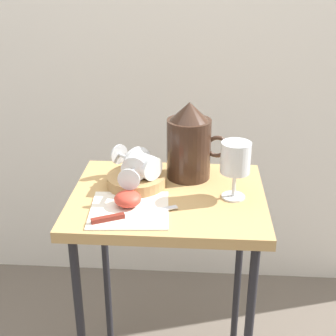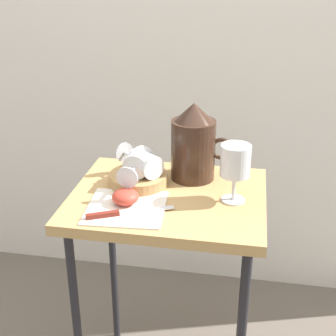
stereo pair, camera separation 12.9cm
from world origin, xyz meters
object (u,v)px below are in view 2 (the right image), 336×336
object	(u,v)px
table	(168,220)
basket_tray	(139,179)
pitcher	(193,148)
wine_glass_upright	(235,164)
wine_glass_tipped_near	(138,163)
apple_half_left	(125,197)
knife	(117,213)
wine_glass_tipped_far	(144,163)

from	to	relation	value
table	basket_tray	size ratio (longest dim) A/B	4.31
pitcher	wine_glass_upright	xyz separation A→B (m)	(0.13, -0.13, 0.02)
wine_glass_tipped_near	apple_half_left	size ratio (longest dim) A/B	2.12
knife	table	bearing A→B (deg)	53.76
wine_glass_tipped_near	wine_glass_upright	bearing A→B (deg)	-9.16
pitcher	knife	distance (m)	0.32
wine_glass_tipped_far	knife	size ratio (longest dim) A/B	0.74
basket_tray	apple_half_left	bearing A→B (deg)	-93.02
apple_half_left	knife	distance (m)	0.07
table	knife	size ratio (longest dim) A/B	3.40
wine_glass_tipped_near	wine_glass_tipped_far	distance (m)	0.02
basket_tray	knife	bearing A→B (deg)	-93.43
table	wine_glass_tipped_near	xyz separation A→B (m)	(-0.09, 0.04, 0.15)
apple_half_left	knife	xyz separation A→B (m)	(-0.00, -0.06, -0.02)
wine_glass_upright	knife	bearing A→B (deg)	-154.26
pitcher	knife	xyz separation A→B (m)	(-0.16, -0.27, -0.09)
basket_tray	apple_half_left	size ratio (longest dim) A/B	2.34
wine_glass_tipped_near	knife	xyz separation A→B (m)	(-0.01, -0.18, -0.06)
wine_glass_upright	knife	xyz separation A→B (m)	(-0.29, -0.14, -0.10)
wine_glass_tipped_far	apple_half_left	bearing A→B (deg)	-100.41
apple_half_left	knife	world-z (taller)	apple_half_left
basket_tray	apple_half_left	world-z (taller)	apple_half_left
wine_glass_tipped_far	table	bearing A→B (deg)	-30.28
basket_tray	pitcher	world-z (taller)	pitcher
wine_glass_upright	wine_glass_tipped_far	world-z (taller)	wine_glass_upright
wine_glass_upright	apple_half_left	xyz separation A→B (m)	(-0.28, -0.07, -0.09)
basket_tray	knife	distance (m)	0.19
table	wine_glass_tipped_far	size ratio (longest dim) A/B	4.59
basket_tray	wine_glass_upright	distance (m)	0.29
wine_glass_upright	apple_half_left	world-z (taller)	wine_glass_upright
wine_glass_tipped_far	apple_half_left	distance (m)	0.13
wine_glass_tipped_near	knife	size ratio (longest dim) A/B	0.71
wine_glass_tipped_near	apple_half_left	distance (m)	0.13
table	apple_half_left	bearing A→B (deg)	-141.76
pitcher	apple_half_left	distance (m)	0.26
apple_half_left	table	bearing A→B (deg)	38.24
table	knife	distance (m)	0.20
wine_glass_tipped_far	knife	bearing A→B (deg)	-98.32
wine_glass_upright	apple_half_left	size ratio (longest dim) A/B	2.25
knife	apple_half_left	bearing A→B (deg)	85.78
wine_glass_upright	apple_half_left	bearing A→B (deg)	-165.39
table	apple_half_left	world-z (taller)	apple_half_left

